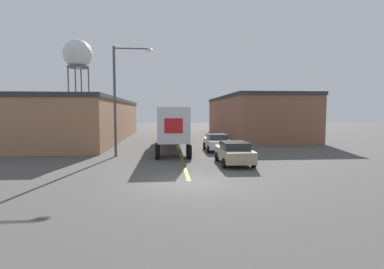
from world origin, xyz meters
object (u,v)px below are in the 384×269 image
Objects in this scene: parked_car_right_mid at (217,142)px; parked_car_right_near at (234,152)px; semi_truck at (172,124)px; street_lamp at (119,93)px; water_tower at (78,55)px.

parked_car_right_mid is 7.04m from parked_car_right_near.
parked_car_right_mid is at bearing -32.85° from semi_truck.
water_tower is at bearing 109.38° from street_lamp.
street_lamp is at bearing -161.21° from parked_car_right_mid.
street_lamp reaches higher than parked_car_right_mid.
parked_car_right_mid is 9.58m from street_lamp.
parked_car_right_mid and parked_car_right_near have the same top height.
water_tower is at bearing 116.94° from semi_truck.
water_tower is (-24.06, 42.41, 15.23)m from parked_car_right_mid.
semi_truck is at bearing -63.25° from water_tower.
water_tower is at bearing 115.94° from parked_car_right_near.
semi_truck is at bearing 146.96° from parked_car_right_mid.
water_tower is at bearing 119.56° from parked_car_right_mid.
water_tower is 49.16m from street_lamp.
street_lamp reaches higher than semi_truck.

